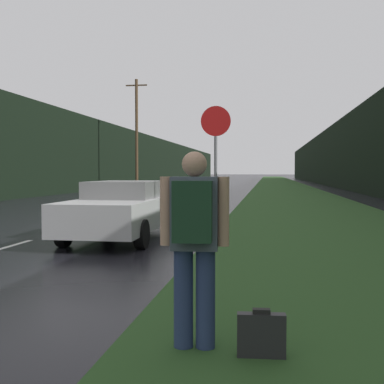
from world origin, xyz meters
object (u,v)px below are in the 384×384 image
at_px(stop_sign, 216,160).
at_px(car_passing_near, 123,209).
at_px(suitcase, 261,336).
at_px(hitchhiker_with_backpack, 194,237).

height_order(stop_sign, car_passing_near, stop_sign).
relative_size(stop_sign, suitcase, 7.09).
height_order(hitchhiker_with_backpack, car_passing_near, hitchhiker_with_backpack).
height_order(stop_sign, hitchhiker_with_backpack, stop_sign).
bearing_deg(suitcase, stop_sign, 95.70).
xyz_separation_m(stop_sign, car_passing_near, (-2.24, 0.34, -1.15)).
bearing_deg(hitchhiker_with_backpack, stop_sign, 90.77).
xyz_separation_m(suitcase, car_passing_near, (-3.35, 6.99, 0.50)).
distance_m(stop_sign, car_passing_near, 2.55).
bearing_deg(hitchhiker_with_backpack, car_passing_near, 108.08).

